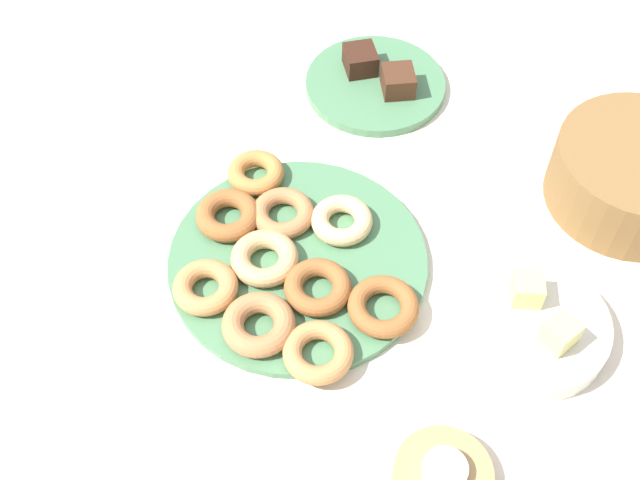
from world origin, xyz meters
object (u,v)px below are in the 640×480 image
donut_4 (318,287)px  candle_holder (443,476)px  donut_0 (259,324)px  donut_8 (283,213)px  donut_1 (318,352)px  brownie_far (398,81)px  donut_plate (298,261)px  brownie_near (360,60)px  tealight (445,470)px  donut_2 (228,215)px  donut_7 (265,261)px  melon_chunk_right (560,333)px  melon_chunk_left (527,289)px  donut_5 (256,173)px  basket (634,175)px  donut_9 (206,287)px  fruit_bowl (532,327)px  donut_3 (342,220)px  donut_6 (383,306)px

donut_4 → candle_holder: (0.26, 0.08, -0.01)m
donut_0 → donut_8: 0.18m
donut_1 → brownie_far: brownie_far is taller
donut_plate → brownie_near: size_ratio=6.61×
brownie_near → candle_holder: size_ratio=0.47×
tealight → brownie_near: bearing=173.1°
donut_1 → donut_2: size_ratio=0.98×
brownie_near → donut_plate: bearing=-27.3°
donut_7 → melon_chunk_right: melon_chunk_right is taller
tealight → donut_1: bearing=-150.1°
melon_chunk_left → donut_plate: bearing=-118.0°
donut_0 → brownie_far: bearing=142.4°
donut_5 → donut_7: (0.15, -0.02, 0.00)m
melon_chunk_right → basket: bearing=136.3°
donut_7 → donut_9: donut_7 is taller
donut_0 → donut_7: 0.10m
melon_chunk_left → donut_5: bearing=-135.0°
donut_7 → fruit_bowl: size_ratio=0.47×
donut_5 → brownie_near: brownie_near is taller
donut_1 → candle_holder: (0.17, 0.10, -0.01)m
brownie_near → basket: size_ratio=0.23×
donut_plate → basket: size_ratio=1.51×
donut_plate → melon_chunk_right: (0.20, 0.27, 0.04)m
donut_plate → donut_8: bearing=-175.5°
donut_5 → donut_3: bearing=41.4°
candle_holder → donut_4: bearing=-163.2°
donut_1 → donut_9: bearing=-136.2°
donut_1 → brownie_near: size_ratio=1.66×
brownie_far → fruit_bowl: size_ratio=0.27×
donut_plate → donut_7: donut_7 is taller
donut_6 → donut_7: bearing=-127.9°
donut_2 → donut_6: bearing=41.5°
donut_1 → donut_8: same height
donut_6 → donut_7: donut_7 is taller
donut_0 → donut_4: size_ratio=1.06×
donut_1 → basket: bearing=108.0°
donut_2 → donut_7: bearing=22.1°
donut_6 → fruit_bowl: 0.18m
donut_3 → candle_holder: bearing=3.8°
donut_8 → donut_2: bearing=-99.5°
donut_0 → donut_2: 0.18m
donut_6 → basket: size_ratio=0.40×
brownie_far → candle_holder: (0.60, -0.12, -0.02)m
candle_holder → donut_5: bearing=-165.6°
donut_0 → donut_3: (-0.13, 0.14, -0.00)m
donut_2 → donut_3: 0.15m
donut_7 → tealight: (0.32, 0.14, 0.00)m
brownie_near → melon_chunk_right: bearing=10.4°
donut_2 → donut_9: (0.11, -0.05, -0.00)m
donut_1 → brownie_near: (-0.48, 0.18, 0.01)m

